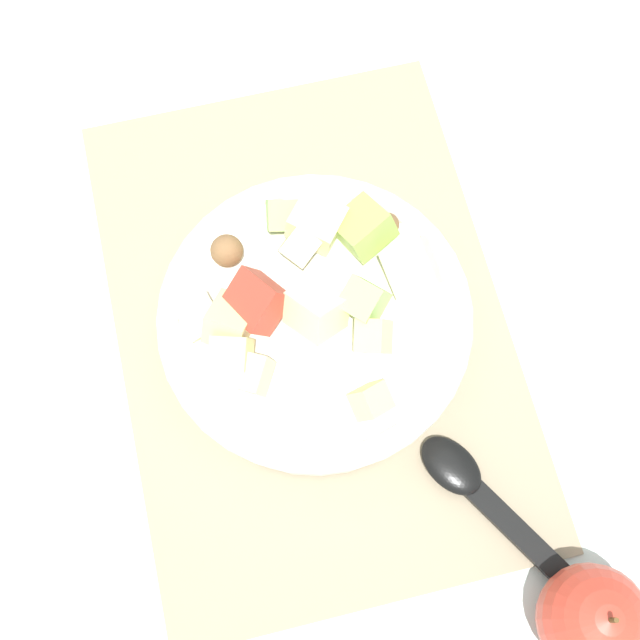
% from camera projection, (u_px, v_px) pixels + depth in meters
% --- Properties ---
extents(ground_plane, '(2.40, 2.40, 0.00)m').
position_uv_depth(ground_plane, '(311.00, 324.00, 0.73)').
color(ground_plane, silver).
extents(placemat, '(0.47, 0.33, 0.01)m').
position_uv_depth(placemat, '(311.00, 323.00, 0.73)').
color(placemat, gray).
rests_on(placemat, ground_plane).
extents(salad_bowl, '(0.25, 0.25, 0.11)m').
position_uv_depth(salad_bowl, '(319.00, 321.00, 0.68)').
color(salad_bowl, white).
rests_on(salad_bowl, placemat).
extents(serving_spoon, '(0.21, 0.14, 0.01)m').
position_uv_depth(serving_spoon, '(497.00, 511.00, 0.67)').
color(serving_spoon, black).
rests_on(serving_spoon, placemat).
extents(whole_apple, '(0.08, 0.08, 0.09)m').
position_uv_depth(whole_apple, '(593.00, 621.00, 0.61)').
color(whole_apple, '#BC3828').
rests_on(whole_apple, ground_plane).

